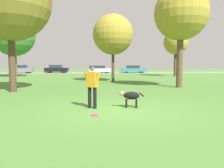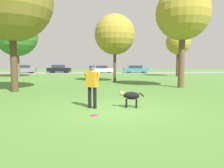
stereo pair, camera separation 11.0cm
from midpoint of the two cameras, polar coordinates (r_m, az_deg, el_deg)
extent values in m
plane|color=#4C7A33|center=(7.89, 0.82, -6.78)|extent=(120.00, 120.00, 0.00)
cube|color=gray|center=(39.35, -3.66, 2.95)|extent=(120.00, 6.00, 0.01)
cylinder|color=black|center=(8.10, -4.89, -3.62)|extent=(0.18, 0.18, 0.79)
cylinder|color=black|center=(8.21, -6.23, -3.52)|extent=(0.18, 0.18, 0.79)
cube|color=#C68419|center=(8.08, -5.61, 1.18)|extent=(0.46, 0.39, 0.56)
cylinder|color=#C68419|center=(7.97, -4.19, 1.13)|extent=(0.22, 0.18, 0.57)
cylinder|color=#C68419|center=(8.20, -6.98, 1.22)|extent=(0.22, 0.18, 0.57)
sphere|color=brown|center=(8.06, -5.63, 4.10)|extent=(0.27, 0.27, 0.20)
cylinder|color=navy|center=(8.06, -5.64, 4.60)|extent=(0.28, 0.28, 0.05)
ellipsoid|color=black|center=(8.27, 4.71, -3.04)|extent=(0.65, 0.39, 0.29)
ellipsoid|color=tan|center=(8.28, 3.55, -3.38)|extent=(0.19, 0.23, 0.16)
sphere|color=tan|center=(8.27, 2.18, -2.46)|extent=(0.20, 0.20, 0.18)
cylinder|color=black|center=(8.24, 3.38, -5.17)|extent=(0.08, 0.08, 0.31)
cylinder|color=black|center=(8.40, 3.41, -4.97)|extent=(0.08, 0.08, 0.31)
cylinder|color=black|center=(8.24, 6.01, -5.19)|extent=(0.08, 0.08, 0.31)
cylinder|color=black|center=(8.40, 5.99, -4.99)|extent=(0.08, 0.08, 0.31)
cylinder|color=black|center=(8.27, 7.37, -2.75)|extent=(0.21, 0.08, 0.18)
cylinder|color=#E52366|center=(7.06, -5.04, -8.17)|extent=(0.25, 0.25, 0.02)
torus|color=#E52366|center=(7.06, -5.04, -8.17)|extent=(0.25, 0.25, 0.02)
cylinder|color=brown|center=(29.56, -24.13, 4.79)|extent=(0.48, 0.48, 3.20)
sphere|color=#38752D|center=(29.76, -24.40, 11.57)|extent=(5.11, 5.11, 5.11)
cylinder|color=#4C3826|center=(29.65, 16.06, 5.07)|extent=(0.34, 0.34, 3.23)
sphere|color=olive|center=(29.77, 16.20, 10.43)|extent=(3.11, 3.11, 3.11)
cylinder|color=#4C3826|center=(20.03, 0.10, 4.79)|extent=(0.26, 0.26, 2.91)
sphere|color=olive|center=(20.20, 0.10, 12.82)|extent=(3.64, 3.64, 3.64)
cylinder|color=#4C3826|center=(14.05, -24.85, 5.31)|extent=(0.39, 0.39, 3.53)
cylinder|color=brown|center=(15.84, 17.08, 5.80)|extent=(0.42, 0.42, 3.69)
sphere|color=olive|center=(16.20, 17.40, 17.22)|extent=(3.64, 3.64, 3.64)
cube|color=slate|center=(41.13, -22.76, 3.42)|extent=(4.07, 1.88, 0.68)
cube|color=#232D38|center=(41.15, -22.95, 4.23)|extent=(2.14, 1.56, 0.51)
cylinder|color=black|center=(41.55, -20.88, 3.16)|extent=(0.63, 0.23, 0.62)
cylinder|color=black|center=(40.12, -21.37, 3.08)|extent=(0.63, 0.23, 0.62)
cylinder|color=black|center=(42.18, -24.05, 3.07)|extent=(0.63, 0.23, 0.62)
cylinder|color=black|center=(40.78, -24.65, 2.99)|extent=(0.63, 0.23, 0.62)
cube|color=black|center=(40.06, -14.34, 3.64)|extent=(4.14, 1.83, 0.67)
cube|color=#232D38|center=(40.07, -14.53, 4.49)|extent=(2.17, 1.52, 0.53)
cylinder|color=black|center=(40.53, -12.43, 3.37)|extent=(0.68, 0.23, 0.67)
cylinder|color=black|center=(39.13, -12.79, 3.30)|extent=(0.68, 0.23, 0.67)
cylinder|color=black|center=(41.03, -15.80, 3.32)|extent=(0.68, 0.23, 0.67)
cylinder|color=black|center=(39.64, -16.27, 3.24)|extent=(0.68, 0.23, 0.67)
cube|color=white|center=(39.23, -3.23, 3.67)|extent=(3.88, 1.83, 0.55)
cube|color=#232D38|center=(39.22, -3.41, 4.46)|extent=(2.02, 1.57, 0.52)
cylinder|color=black|center=(40.08, -1.60, 3.46)|extent=(0.65, 0.20, 0.65)
cylinder|color=black|center=(38.49, -1.47, 3.38)|extent=(0.65, 0.20, 0.65)
cylinder|color=black|center=(40.01, -4.93, 3.44)|extent=(0.65, 0.20, 0.65)
cylinder|color=black|center=(38.43, -4.93, 3.36)|extent=(0.65, 0.20, 0.65)
cube|color=teal|center=(39.61, 5.58, 3.69)|extent=(4.49, 1.92, 0.60)
cube|color=#232D38|center=(39.58, 5.39, 4.50)|extent=(2.35, 1.60, 0.51)
cylinder|color=black|center=(40.59, 7.27, 3.42)|extent=(0.63, 0.22, 0.62)
cylinder|color=black|center=(39.08, 7.67, 3.34)|extent=(0.63, 0.22, 0.62)
cylinder|color=black|center=(40.20, 3.54, 3.44)|extent=(0.63, 0.22, 0.62)
cylinder|color=black|center=(38.68, 3.79, 3.36)|extent=(0.63, 0.22, 0.62)
camera|label=1|loc=(0.06, -90.39, -0.04)|focal=35.00mm
camera|label=2|loc=(0.06, 89.61, 0.04)|focal=35.00mm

